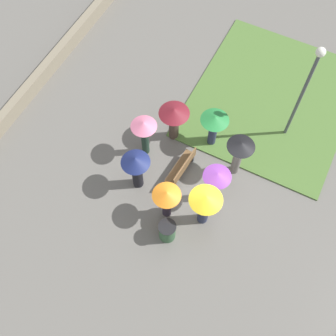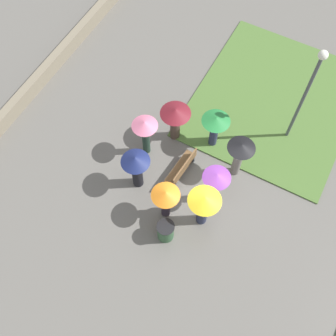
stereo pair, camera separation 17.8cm
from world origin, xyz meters
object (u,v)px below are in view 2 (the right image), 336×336
at_px(crowd_person_yellow, 204,204).
at_px(crowd_person_orange, 166,198).
at_px(trash_bin, 166,231).
at_px(crowd_person_black, 240,153).
at_px(crowd_person_green, 215,125).
at_px(park_bench, 182,168).
at_px(crowd_person_maroon, 175,117).
at_px(lamp_post, 308,87).
at_px(crowd_person_purple, 216,181).
at_px(crowd_person_pink, 145,130).
at_px(crowd_person_navy, 136,166).

height_order(crowd_person_yellow, crowd_person_orange, crowd_person_yellow).
distance_m(trash_bin, crowd_person_black, 3.75).
height_order(crowd_person_black, crowd_person_green, crowd_person_black).
xyz_separation_m(trash_bin, crowd_person_green, (-4.20, -0.21, 0.82)).
height_order(park_bench, crowd_person_maroon, crowd_person_maroon).
xyz_separation_m(lamp_post, crowd_person_purple, (3.85, -1.42, -1.59)).
distance_m(lamp_post, crowd_person_black, 3.17).
bearing_deg(park_bench, crowd_person_maroon, -138.80).
xyz_separation_m(crowd_person_yellow, crowd_person_orange, (0.37, -1.24, -0.14)).
height_order(crowd_person_yellow, crowd_person_pink, crowd_person_pink).
relative_size(crowd_person_green, crowd_person_navy, 0.91).
xyz_separation_m(crowd_person_pink, crowd_person_green, (-1.51, 2.09, -0.18)).
distance_m(crowd_person_maroon, crowd_person_green, 1.50).
height_order(crowd_person_pink, crowd_person_navy, crowd_person_pink).
distance_m(park_bench, crowd_person_maroon, 1.91).
relative_size(park_bench, crowd_person_pink, 0.83).
bearing_deg(crowd_person_yellow, park_bench, -30.83).
bearing_deg(crowd_person_orange, crowd_person_purple, 80.76).
xyz_separation_m(crowd_person_yellow, crowd_person_pink, (-1.57, -3.13, 0.04)).
relative_size(lamp_post, crowd_person_yellow, 2.40).
distance_m(crowd_person_black, crowd_person_purple, 1.41).
relative_size(crowd_person_purple, crowd_person_navy, 0.97).
distance_m(crowd_person_purple, crowd_person_navy, 2.80).
relative_size(lamp_post, trash_bin, 5.19).
xyz_separation_m(crowd_person_maroon, crowd_person_purple, (1.73, 2.47, 0.11)).
xyz_separation_m(park_bench, crowd_person_navy, (1.10, -1.25, 0.86)).
bearing_deg(crowd_person_black, crowd_person_maroon, -154.78).
bearing_deg(crowd_person_black, crowd_person_pink, -134.69).
bearing_deg(crowd_person_pink, lamp_post, -19.96).
relative_size(crowd_person_yellow, crowd_person_purple, 1.05).
bearing_deg(crowd_person_maroon, crowd_person_purple, 149.84).
distance_m(lamp_post, crowd_person_purple, 4.40).
relative_size(park_bench, crowd_person_orange, 0.93).
bearing_deg(park_bench, crowd_person_black, 126.08).
height_order(crowd_person_yellow, crowd_person_green, crowd_person_yellow).
height_order(lamp_post, crowd_person_yellow, lamp_post).
bearing_deg(crowd_person_green, crowd_person_orange, -101.04).
height_order(park_bench, crowd_person_yellow, crowd_person_yellow).
xyz_separation_m(crowd_person_maroon, crowd_person_pink, (1.12, -0.64, 0.17)).
distance_m(trash_bin, crowd_person_maroon, 4.24).
bearing_deg(crowd_person_maroon, crowd_person_yellow, 137.55).
bearing_deg(crowd_person_pink, crowd_person_black, -42.56).
height_order(lamp_post, crowd_person_maroon, lamp_post).
relative_size(crowd_person_pink, crowd_person_navy, 1.03).
relative_size(crowd_person_maroon, crowd_person_pink, 0.90).
bearing_deg(crowd_person_pink, crowd_person_yellow, -82.17).
distance_m(crowd_person_pink, crowd_person_purple, 3.17).
xyz_separation_m(crowd_person_black, crowd_person_purple, (1.38, -0.27, 0.03)).
bearing_deg(crowd_person_maroon, park_bench, 131.35).
height_order(crowd_person_purple, crowd_person_navy, crowd_person_navy).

